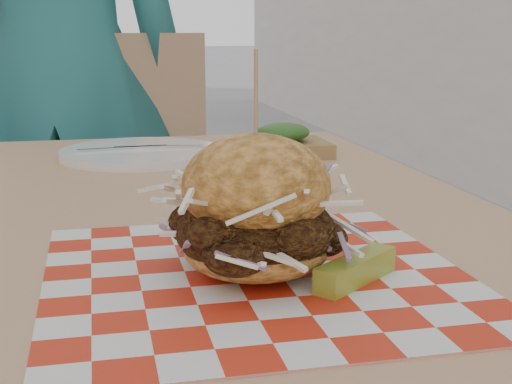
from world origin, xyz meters
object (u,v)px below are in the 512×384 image
patio_table (165,275)px  patio_chair (122,200)px  diner (58,64)px  sandwich (256,214)px

patio_table → patio_chair: (-0.02, 0.90, -0.12)m
patio_chair → diner: bearing=129.1°
patio_table → patio_chair: 0.91m
patio_chair → sandwich: patio_chair is taller
patio_table → patio_chair: size_ratio=1.26×
diner → sandwich: diner is taller
patio_table → patio_chair: patio_chair is taller
diner → patio_table: (0.15, -1.02, -0.21)m
patio_chair → sandwich: 1.17m
patio_chair → sandwich: (0.08, -1.14, 0.25)m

